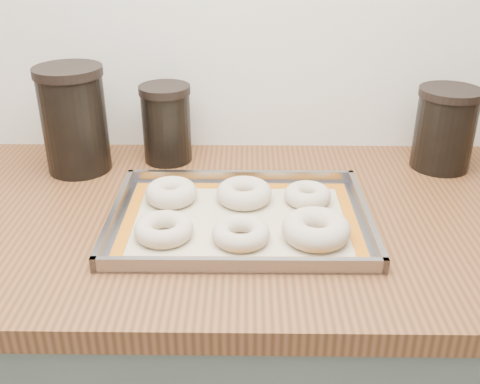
{
  "coord_description": "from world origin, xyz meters",
  "views": [
    {
      "loc": [
        -0.03,
        0.75,
        1.41
      ],
      "look_at": [
        -0.04,
        1.63,
        0.96
      ],
      "focal_mm": 42.0,
      "sensor_mm": 36.0,
      "label": 1
    }
  ],
  "objects_px": {
    "bagel_front_left": "(164,229)",
    "canister_mid": "(167,123)",
    "bagel_back_left": "(171,193)",
    "bagel_back_right": "(308,195)",
    "baking_tray": "(240,218)",
    "bagel_front_right": "(316,229)",
    "canister_left": "(74,119)",
    "bagel_back_mid": "(244,193)",
    "canister_right": "(445,129)",
    "bagel_front_mid": "(241,233)"
  },
  "relations": [
    {
      "from": "bagel_front_mid",
      "to": "canister_mid",
      "type": "height_order",
      "value": "canister_mid"
    },
    {
      "from": "bagel_front_left",
      "to": "bagel_back_right",
      "type": "bearing_deg",
      "value": 27.02
    },
    {
      "from": "bagel_front_right",
      "to": "bagel_back_left",
      "type": "xyz_separation_m",
      "value": [
        -0.26,
        0.14,
        -0.0
      ]
    },
    {
      "from": "canister_left",
      "to": "canister_right",
      "type": "relative_size",
      "value": 1.28
    },
    {
      "from": "baking_tray",
      "to": "canister_mid",
      "type": "relative_size",
      "value": 2.71
    },
    {
      "from": "bagel_front_left",
      "to": "canister_mid",
      "type": "xyz_separation_m",
      "value": [
        -0.04,
        0.34,
        0.07
      ]
    },
    {
      "from": "bagel_front_left",
      "to": "canister_left",
      "type": "bearing_deg",
      "value": 127.24
    },
    {
      "from": "bagel_front_mid",
      "to": "bagel_front_right",
      "type": "relative_size",
      "value": 0.85
    },
    {
      "from": "bagel_back_left",
      "to": "canister_right",
      "type": "distance_m",
      "value": 0.6
    },
    {
      "from": "bagel_front_mid",
      "to": "bagel_back_right",
      "type": "distance_m",
      "value": 0.19
    },
    {
      "from": "bagel_front_mid",
      "to": "canister_right",
      "type": "height_order",
      "value": "canister_right"
    },
    {
      "from": "canister_right",
      "to": "bagel_front_left",
      "type": "bearing_deg",
      "value": -150.9
    },
    {
      "from": "bagel_front_mid",
      "to": "canister_mid",
      "type": "xyz_separation_m",
      "value": [
        -0.17,
        0.35,
        0.07
      ]
    },
    {
      "from": "canister_mid",
      "to": "canister_right",
      "type": "xyz_separation_m",
      "value": [
        0.6,
        -0.03,
        0.0
      ]
    },
    {
      "from": "bagel_back_left",
      "to": "canister_right",
      "type": "relative_size",
      "value": 0.56
    },
    {
      "from": "bagel_back_mid",
      "to": "canister_left",
      "type": "xyz_separation_m",
      "value": [
        -0.36,
        0.16,
        0.09
      ]
    },
    {
      "from": "baking_tray",
      "to": "bagel_front_right",
      "type": "bearing_deg",
      "value": -27.61
    },
    {
      "from": "baking_tray",
      "to": "canister_left",
      "type": "bearing_deg",
      "value": 146.97
    },
    {
      "from": "canister_mid",
      "to": "bagel_back_left",
      "type": "bearing_deg",
      "value": -81.26
    },
    {
      "from": "bagel_front_mid",
      "to": "canister_left",
      "type": "xyz_separation_m",
      "value": [
        -0.35,
        0.3,
        0.09
      ]
    },
    {
      "from": "canister_mid",
      "to": "bagel_front_right",
      "type": "bearing_deg",
      "value": -49.75
    },
    {
      "from": "bagel_front_right",
      "to": "canister_right",
      "type": "height_order",
      "value": "canister_right"
    },
    {
      "from": "baking_tray",
      "to": "canister_right",
      "type": "xyz_separation_m",
      "value": [
        0.43,
        0.25,
        0.08
      ]
    },
    {
      "from": "canister_right",
      "to": "bagel_front_mid",
      "type": "bearing_deg",
      "value": -143.11
    },
    {
      "from": "bagel_back_right",
      "to": "bagel_back_mid",
      "type": "bearing_deg",
      "value": 178.89
    },
    {
      "from": "baking_tray",
      "to": "bagel_back_right",
      "type": "distance_m",
      "value": 0.14
    },
    {
      "from": "bagel_back_mid",
      "to": "bagel_back_right",
      "type": "distance_m",
      "value": 0.12
    },
    {
      "from": "bagel_front_left",
      "to": "bagel_back_left",
      "type": "relative_size",
      "value": 1.03
    },
    {
      "from": "bagel_front_left",
      "to": "bagel_back_mid",
      "type": "xyz_separation_m",
      "value": [
        0.14,
        0.13,
        0.0
      ]
    },
    {
      "from": "canister_right",
      "to": "canister_mid",
      "type": "bearing_deg",
      "value": 177.08
    },
    {
      "from": "bagel_back_mid",
      "to": "bagel_back_right",
      "type": "height_order",
      "value": "bagel_back_mid"
    },
    {
      "from": "bagel_back_mid",
      "to": "canister_left",
      "type": "distance_m",
      "value": 0.4
    },
    {
      "from": "canister_mid",
      "to": "baking_tray",
      "type": "bearing_deg",
      "value": -59.47
    },
    {
      "from": "bagel_front_left",
      "to": "bagel_back_mid",
      "type": "relative_size",
      "value": 0.96
    },
    {
      "from": "bagel_front_left",
      "to": "bagel_front_mid",
      "type": "bearing_deg",
      "value": -4.62
    },
    {
      "from": "bagel_back_mid",
      "to": "canister_right",
      "type": "relative_size",
      "value": 0.6
    },
    {
      "from": "bagel_back_right",
      "to": "canister_right",
      "type": "relative_size",
      "value": 0.5
    },
    {
      "from": "bagel_back_left",
      "to": "canister_left",
      "type": "xyz_separation_m",
      "value": [
        -0.22,
        0.16,
        0.09
      ]
    },
    {
      "from": "bagel_front_left",
      "to": "canister_mid",
      "type": "distance_m",
      "value": 0.35
    },
    {
      "from": "bagel_front_left",
      "to": "bagel_back_right",
      "type": "height_order",
      "value": "same"
    },
    {
      "from": "bagel_front_left",
      "to": "bagel_back_left",
      "type": "height_order",
      "value": "bagel_back_left"
    },
    {
      "from": "bagel_front_right",
      "to": "bagel_back_right",
      "type": "xyz_separation_m",
      "value": [
        -0.0,
        0.13,
        -0.0
      ]
    },
    {
      "from": "bagel_front_right",
      "to": "canister_left",
      "type": "height_order",
      "value": "canister_left"
    },
    {
      "from": "bagel_front_right",
      "to": "bagel_back_mid",
      "type": "distance_m",
      "value": 0.18
    },
    {
      "from": "bagel_front_right",
      "to": "bagel_back_left",
      "type": "bearing_deg",
      "value": 152.49
    },
    {
      "from": "bagel_front_left",
      "to": "canister_left",
      "type": "relative_size",
      "value": 0.45
    },
    {
      "from": "bagel_back_left",
      "to": "bagel_back_right",
      "type": "bearing_deg",
      "value": -0.38
    },
    {
      "from": "bagel_front_left",
      "to": "bagel_front_right",
      "type": "xyz_separation_m",
      "value": [
        0.26,
        -0.0,
        0.0
      ]
    },
    {
      "from": "canister_left",
      "to": "canister_mid",
      "type": "height_order",
      "value": "canister_left"
    },
    {
      "from": "bagel_front_mid",
      "to": "canister_left",
      "type": "distance_m",
      "value": 0.47
    }
  ]
}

